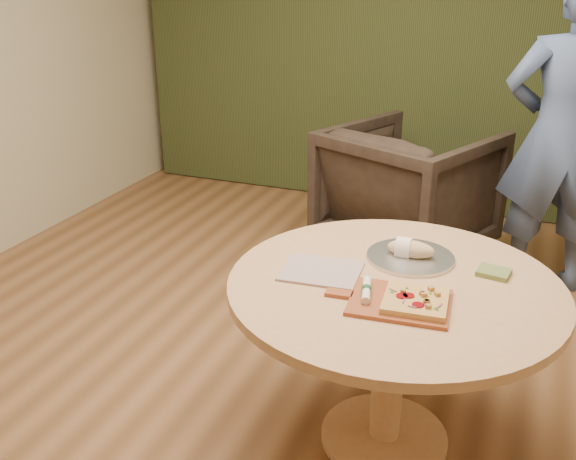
{
  "coord_description": "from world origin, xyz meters",
  "views": [
    {
      "loc": [
        0.84,
        -2.18,
        1.87
      ],
      "look_at": [
        -0.12,
        0.25,
        0.78
      ],
      "focal_mm": 40.0,
      "sensor_mm": 36.0,
      "label": 1
    }
  ],
  "objects_px": {
    "flatbread_pizza": "(416,301)",
    "cutlery_roll": "(366,290)",
    "pizza_paddle": "(397,302)",
    "person_standing": "(561,136)",
    "bread_roll": "(409,249)",
    "serving_tray": "(410,257)",
    "pedestal_table": "(393,314)",
    "armchair": "(409,186)"
  },
  "relations": [
    {
      "from": "flatbread_pizza",
      "to": "cutlery_roll",
      "type": "bearing_deg",
      "value": 176.5
    },
    {
      "from": "serving_tray",
      "to": "person_standing",
      "type": "xyz_separation_m",
      "value": [
        0.54,
        1.54,
        0.19
      ]
    },
    {
      "from": "pedestal_table",
      "to": "serving_tray",
      "type": "distance_m",
      "value": 0.27
    },
    {
      "from": "pizza_paddle",
      "to": "person_standing",
      "type": "distance_m",
      "value": 2.0
    },
    {
      "from": "flatbread_pizza",
      "to": "cutlery_roll",
      "type": "distance_m",
      "value": 0.18
    },
    {
      "from": "pizza_paddle",
      "to": "bread_roll",
      "type": "height_order",
      "value": "bread_roll"
    },
    {
      "from": "pizza_paddle",
      "to": "serving_tray",
      "type": "relative_size",
      "value": 1.28
    },
    {
      "from": "pedestal_table",
      "to": "pizza_paddle",
      "type": "bearing_deg",
      "value": -75.27
    },
    {
      "from": "pizza_paddle",
      "to": "cutlery_roll",
      "type": "xyz_separation_m",
      "value": [
        -0.11,
        0.01,
        0.02
      ]
    },
    {
      "from": "flatbread_pizza",
      "to": "serving_tray",
      "type": "relative_size",
      "value": 0.67
    },
    {
      "from": "pedestal_table",
      "to": "person_standing",
      "type": "height_order",
      "value": "person_standing"
    },
    {
      "from": "bread_roll",
      "to": "armchair",
      "type": "bearing_deg",
      "value": 100.86
    },
    {
      "from": "pizza_paddle",
      "to": "bread_roll",
      "type": "distance_m",
      "value": 0.39
    },
    {
      "from": "serving_tray",
      "to": "bread_roll",
      "type": "distance_m",
      "value": 0.04
    },
    {
      "from": "pizza_paddle",
      "to": "person_standing",
      "type": "xyz_separation_m",
      "value": [
        0.51,
        1.92,
        0.19
      ]
    },
    {
      "from": "cutlery_roll",
      "to": "person_standing",
      "type": "height_order",
      "value": "person_standing"
    },
    {
      "from": "serving_tray",
      "to": "person_standing",
      "type": "bearing_deg",
      "value": 70.53
    },
    {
      "from": "cutlery_roll",
      "to": "person_standing",
      "type": "distance_m",
      "value": 2.02
    },
    {
      "from": "cutlery_roll",
      "to": "serving_tray",
      "type": "distance_m",
      "value": 0.39
    },
    {
      "from": "flatbread_pizza",
      "to": "serving_tray",
      "type": "xyz_separation_m",
      "value": [
        -0.1,
        0.39,
        -0.02
      ]
    },
    {
      "from": "serving_tray",
      "to": "person_standing",
      "type": "relative_size",
      "value": 0.19
    },
    {
      "from": "armchair",
      "to": "flatbread_pizza",
      "type": "bearing_deg",
      "value": 125.42
    },
    {
      "from": "pizza_paddle",
      "to": "armchair",
      "type": "distance_m",
      "value": 2.12
    },
    {
      "from": "pizza_paddle",
      "to": "cutlery_roll",
      "type": "distance_m",
      "value": 0.12
    },
    {
      "from": "serving_tray",
      "to": "pizza_paddle",
      "type": "bearing_deg",
      "value": -85.45
    },
    {
      "from": "flatbread_pizza",
      "to": "pedestal_table",
      "type": "bearing_deg",
      "value": 123.15
    },
    {
      "from": "pizza_paddle",
      "to": "armchair",
      "type": "xyz_separation_m",
      "value": [
        -0.36,
        2.07,
        -0.27
      ]
    },
    {
      "from": "flatbread_pizza",
      "to": "serving_tray",
      "type": "distance_m",
      "value": 0.4
    },
    {
      "from": "cutlery_roll",
      "to": "serving_tray",
      "type": "bearing_deg",
      "value": 64.43
    },
    {
      "from": "person_standing",
      "to": "pizza_paddle",
      "type": "bearing_deg",
      "value": 59.85
    },
    {
      "from": "pizza_paddle",
      "to": "bread_roll",
      "type": "xyz_separation_m",
      "value": [
        -0.04,
        0.39,
        0.04
      ]
    },
    {
      "from": "pizza_paddle",
      "to": "serving_tray",
      "type": "height_order",
      "value": "serving_tray"
    },
    {
      "from": "armchair",
      "to": "person_standing",
      "type": "xyz_separation_m",
      "value": [
        0.87,
        -0.15,
        0.45
      ]
    },
    {
      "from": "pedestal_table",
      "to": "armchair",
      "type": "height_order",
      "value": "armchair"
    },
    {
      "from": "pizza_paddle",
      "to": "armchair",
      "type": "bearing_deg",
      "value": 95.35
    },
    {
      "from": "pedestal_table",
      "to": "person_standing",
      "type": "bearing_deg",
      "value": 72.46
    },
    {
      "from": "pedestal_table",
      "to": "pizza_paddle",
      "type": "distance_m",
      "value": 0.23
    },
    {
      "from": "cutlery_roll",
      "to": "armchair",
      "type": "height_order",
      "value": "armchair"
    },
    {
      "from": "cutlery_roll",
      "to": "bread_roll",
      "type": "bearing_deg",
      "value": 65.71
    },
    {
      "from": "cutlery_roll",
      "to": "bread_roll",
      "type": "height_order",
      "value": "bread_roll"
    },
    {
      "from": "flatbread_pizza",
      "to": "bread_roll",
      "type": "relative_size",
      "value": 1.23
    },
    {
      "from": "pizza_paddle",
      "to": "cutlery_roll",
      "type": "relative_size",
      "value": 2.31
    }
  ]
}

